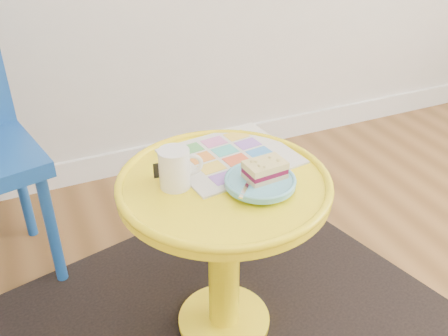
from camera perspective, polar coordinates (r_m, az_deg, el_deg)
name	(u,v)px	position (r m, az deg, el deg)	size (l,w,h in m)	color
rug	(224,321)	(1.66, 0.00, -17.13)	(1.30, 1.10, 0.01)	black
side_table	(224,226)	(1.40, 0.00, -6.70)	(0.57, 0.57, 0.54)	yellow
newspaper	(231,156)	(1.42, 0.76, 1.36)	(0.34, 0.29, 0.01)	silver
mug	(175,167)	(1.27, -5.58, 0.09)	(0.12, 0.08, 0.11)	white
plate	(260,182)	(1.28, 4.16, -1.60)	(0.18, 0.18, 0.02)	#62B6CF
cake_slice	(265,170)	(1.27, 4.70, -0.18)	(0.11, 0.08, 0.05)	#D3BC8C
fork	(249,181)	(1.26, 2.91, -1.54)	(0.11, 0.12, 0.00)	silver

